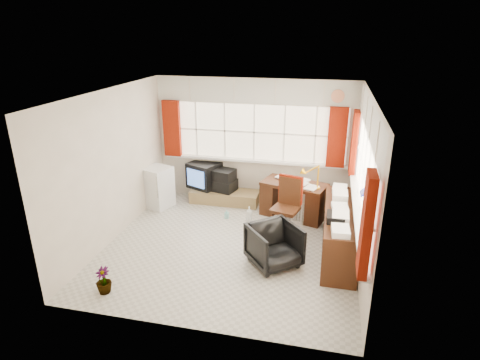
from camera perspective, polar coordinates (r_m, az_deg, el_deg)
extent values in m
plane|color=beige|center=(6.72, -1.35, -9.38)|extent=(4.00, 4.00, 0.00)
plane|color=beige|center=(8.05, 2.04, 5.45)|extent=(4.00, 0.00, 4.00)
plane|color=beige|center=(4.45, -7.79, -7.98)|extent=(4.00, 0.00, 4.00)
plane|color=beige|center=(6.93, -17.70, 1.90)|extent=(0.00, 4.00, 4.00)
plane|color=beige|center=(6.05, 17.26, -0.79)|extent=(0.00, 4.00, 4.00)
plane|color=white|center=(5.88, -1.55, 12.20)|extent=(4.00, 4.00, 0.00)
plane|color=#FFEDC9|center=(7.99, 2.03, 6.79)|extent=(3.60, 0.00, 3.60)
cube|color=white|center=(8.11, 1.93, 2.75)|extent=(3.70, 0.12, 0.05)
cube|color=white|center=(8.28, -6.23, 7.18)|extent=(0.03, 0.02, 1.10)
cube|color=white|center=(8.11, -2.18, 7.00)|extent=(0.03, 0.02, 1.10)
cube|color=white|center=(7.98, 2.02, 6.78)|extent=(0.03, 0.02, 1.10)
cube|color=white|center=(7.89, 6.33, 6.51)|extent=(0.03, 0.02, 1.10)
cube|color=white|center=(7.85, 10.70, 6.20)|extent=(0.03, 0.02, 1.10)
plane|color=#FFEDC9|center=(5.98, 17.27, 1.01)|extent=(0.00, 3.60, 3.60)
cube|color=white|center=(6.19, 16.34, -4.02)|extent=(0.12, 3.70, 0.05)
cube|color=white|center=(4.86, 18.01, -3.63)|extent=(0.02, 0.03, 1.10)
cube|color=white|center=(5.42, 17.55, -1.07)|extent=(0.02, 0.03, 1.10)
cube|color=white|center=(5.98, 17.18, 1.02)|extent=(0.02, 0.03, 1.10)
cube|color=white|center=(6.55, 16.87, 2.75)|extent=(0.02, 0.03, 1.10)
cube|color=white|center=(7.12, 16.61, 4.20)|extent=(0.02, 0.03, 1.10)
cube|color=maroon|center=(8.38, -9.65, 7.23)|extent=(0.35, 0.10, 1.15)
cube|color=maroon|center=(7.78, 13.64, 5.88)|extent=(0.35, 0.10, 1.15)
cube|color=maroon|center=(7.50, 15.93, 5.12)|extent=(0.10, 0.35, 1.15)
cube|color=maroon|center=(4.40, 17.58, -6.14)|extent=(0.10, 0.35, 1.15)
cube|color=beige|center=(7.81, 2.08, 12.46)|extent=(3.95, 0.08, 0.48)
cube|color=beige|center=(5.77, 17.92, 8.52)|extent=(0.08, 3.95, 0.48)
cube|color=#482211|center=(7.53, 7.72, -0.62)|extent=(1.30, 0.90, 0.05)
cube|color=#482211|center=(7.82, 4.52, -2.35)|extent=(0.41, 0.58, 0.63)
cube|color=#482211|center=(7.52, 10.81, -3.66)|extent=(0.41, 0.58, 0.63)
cube|color=white|center=(7.52, 7.74, -0.35)|extent=(0.27, 0.32, 0.02)
cube|color=white|center=(7.51, 7.74, -0.32)|extent=(0.27, 0.32, 0.02)
cube|color=white|center=(7.51, 7.74, -0.29)|extent=(0.27, 0.32, 0.02)
cube|color=white|center=(7.51, 7.74, -0.27)|extent=(0.27, 0.32, 0.02)
cube|color=white|center=(7.51, 7.74, -0.24)|extent=(0.27, 0.32, 0.02)
cube|color=white|center=(7.51, 7.74, -0.21)|extent=(0.27, 0.32, 0.02)
cylinder|color=#F2AC0A|center=(7.33, 10.93, -1.10)|extent=(0.10, 0.10, 0.02)
cylinder|color=#F2AC0A|center=(7.26, 11.03, 0.36)|extent=(0.03, 0.03, 0.40)
cone|color=#F2AC0A|center=(7.21, 11.12, 1.52)|extent=(0.17, 0.15, 0.16)
cube|color=black|center=(7.06, 6.29, -7.77)|extent=(0.54, 0.54, 0.04)
cylinder|color=silver|center=(6.95, 6.36, -6.09)|extent=(0.06, 0.06, 0.50)
cube|color=#482211|center=(6.84, 6.45, -4.20)|extent=(0.52, 0.51, 0.06)
cube|color=#482211|center=(6.91, 7.20, -1.49)|extent=(0.39, 0.15, 0.49)
cube|color=maroon|center=(6.91, 7.21, -1.34)|extent=(0.43, 0.17, 0.50)
imported|color=black|center=(6.12, 4.89, -9.26)|extent=(0.98, 0.98, 0.64)
cube|color=white|center=(7.51, 7.36, -5.83)|extent=(0.38, 0.15, 0.08)
cube|color=white|center=(7.40, 6.15, -3.76)|extent=(0.02, 0.11, 0.49)
cube|color=white|center=(7.39, 6.59, -3.80)|extent=(0.02, 0.11, 0.49)
cube|color=white|center=(7.39, 7.02, -3.83)|extent=(0.02, 0.11, 0.49)
cube|color=white|center=(7.38, 7.46, -3.87)|extent=(0.02, 0.11, 0.49)
cube|color=white|center=(7.38, 7.90, -3.90)|extent=(0.02, 0.11, 0.49)
cube|color=white|center=(7.38, 8.33, -3.94)|extent=(0.02, 0.11, 0.49)
cube|color=white|center=(7.38, 8.77, -3.97)|extent=(0.02, 0.11, 0.49)
cube|color=#482211|center=(6.57, 13.99, -7.09)|extent=(0.50, 2.00, 0.75)
cube|color=white|center=(5.66, 14.11, -6.98)|extent=(0.24, 0.32, 0.10)
cube|color=white|center=(6.02, 14.08, -5.24)|extent=(0.24, 0.32, 0.10)
cube|color=white|center=(6.38, 14.05, -3.69)|extent=(0.24, 0.32, 0.10)
cube|color=white|center=(6.75, 14.02, -2.32)|extent=(0.24, 0.32, 0.10)
cube|color=white|center=(7.12, 14.00, -1.08)|extent=(0.24, 0.32, 0.10)
cube|color=black|center=(6.00, 13.45, -5.22)|extent=(0.26, 0.33, 0.11)
cube|color=olive|center=(8.28, -2.16, -2.36)|extent=(1.40, 0.50, 0.25)
cube|color=black|center=(8.39, -5.09, 0.75)|extent=(0.74, 0.71, 0.53)
cube|color=#4D7CDB|center=(8.20, -6.33, 0.21)|extent=(0.42, 0.19, 0.36)
cube|color=black|center=(8.27, -2.80, -0.62)|extent=(0.71, 0.55, 0.23)
cube|color=black|center=(8.19, -2.83, 0.84)|extent=(0.65, 0.52, 0.22)
cube|color=white|center=(8.15, -11.60, -1.01)|extent=(0.62, 0.62, 0.82)
cube|color=silver|center=(7.80, -11.68, -1.07)|extent=(0.02, 0.02, 0.43)
imported|color=white|center=(7.47, 1.30, -4.87)|extent=(0.13, 0.13, 0.29)
imported|color=#93DBD3|center=(7.61, -1.90, -4.86)|extent=(0.08, 0.08, 0.17)
imported|color=black|center=(5.87, -18.86, -13.36)|extent=(0.27, 0.27, 0.38)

